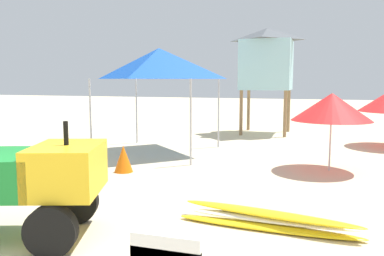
{
  "coord_description": "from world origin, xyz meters",
  "views": [
    {
      "loc": [
        2.61,
        -3.17,
        2.01
      ],
      "look_at": [
        0.6,
        3.1,
        1.21
      ],
      "focal_mm": 37.54,
      "sensor_mm": 36.0,
      "label": 1
    }
  ],
  "objects_px": {
    "lifeguard_tower": "(267,59)",
    "traffic_cone_near": "(123,159)",
    "utility_cart": "(3,178)",
    "beach_umbrella_mid": "(332,107)",
    "surfboard_pile": "(269,220)",
    "popup_canopy": "(159,64)"
  },
  "relations": [
    {
      "from": "surfboard_pile",
      "to": "traffic_cone_near",
      "type": "bearing_deg",
      "value": 144.82
    },
    {
      "from": "lifeguard_tower",
      "to": "traffic_cone_near",
      "type": "height_order",
      "value": "lifeguard_tower"
    },
    {
      "from": "utility_cart",
      "to": "popup_canopy",
      "type": "xyz_separation_m",
      "value": [
        -0.46,
        6.27,
        1.66
      ]
    },
    {
      "from": "utility_cart",
      "to": "traffic_cone_near",
      "type": "xyz_separation_m",
      "value": [
        -0.3,
        3.79,
        -0.49
      ]
    },
    {
      "from": "utility_cart",
      "to": "surfboard_pile",
      "type": "distance_m",
      "value": 3.5
    },
    {
      "from": "popup_canopy",
      "to": "traffic_cone_near",
      "type": "bearing_deg",
      "value": -86.23
    },
    {
      "from": "traffic_cone_near",
      "to": "utility_cart",
      "type": "bearing_deg",
      "value": -85.46
    },
    {
      "from": "surfboard_pile",
      "to": "lifeguard_tower",
      "type": "xyz_separation_m",
      "value": [
        -1.35,
        9.81,
        2.66
      ]
    },
    {
      "from": "utility_cart",
      "to": "beach_umbrella_mid",
      "type": "bearing_deg",
      "value": 53.08
    },
    {
      "from": "popup_canopy",
      "to": "lifeguard_tower",
      "type": "distance_m",
      "value": 5.4
    },
    {
      "from": "lifeguard_tower",
      "to": "traffic_cone_near",
      "type": "distance_m",
      "value": 8.06
    },
    {
      "from": "surfboard_pile",
      "to": "lifeguard_tower",
      "type": "height_order",
      "value": "lifeguard_tower"
    },
    {
      "from": "beach_umbrella_mid",
      "to": "surfboard_pile",
      "type": "bearing_deg",
      "value": -101.97
    },
    {
      "from": "utility_cart",
      "to": "beach_umbrella_mid",
      "type": "distance_m",
      "value": 6.68
    },
    {
      "from": "utility_cart",
      "to": "lifeguard_tower",
      "type": "bearing_deg",
      "value": 80.81
    },
    {
      "from": "utility_cart",
      "to": "traffic_cone_near",
      "type": "height_order",
      "value": "utility_cart"
    },
    {
      "from": "surfboard_pile",
      "to": "beach_umbrella_mid",
      "type": "height_order",
      "value": "beach_umbrella_mid"
    },
    {
      "from": "beach_umbrella_mid",
      "to": "lifeguard_tower",
      "type": "bearing_deg",
      "value": 110.48
    },
    {
      "from": "lifeguard_tower",
      "to": "beach_umbrella_mid",
      "type": "distance_m",
      "value": 6.39
    },
    {
      "from": "utility_cart",
      "to": "beach_umbrella_mid",
      "type": "height_order",
      "value": "beach_umbrella_mid"
    },
    {
      "from": "lifeguard_tower",
      "to": "beach_umbrella_mid",
      "type": "bearing_deg",
      "value": -69.52
    },
    {
      "from": "lifeguard_tower",
      "to": "surfboard_pile",
      "type": "bearing_deg",
      "value": -82.18
    }
  ]
}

